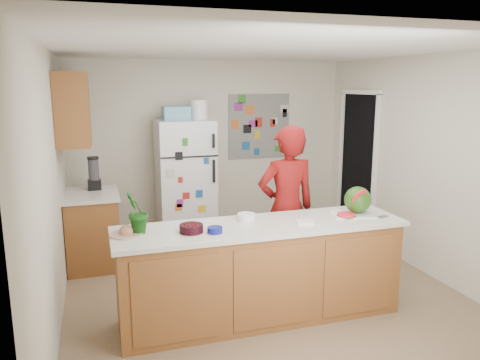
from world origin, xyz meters
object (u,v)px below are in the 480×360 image
object	(u,v)px
watermelon	(358,200)
cherry_bowl	(191,228)
person	(286,209)
refrigerator	(185,182)

from	to	relation	value
watermelon	cherry_bowl	bearing A→B (deg)	-176.96
person	cherry_bowl	size ratio (longest dim) A/B	8.60
person	cherry_bowl	xyz separation A→B (m)	(-1.14, -0.59, 0.07)
refrigerator	watermelon	world-z (taller)	refrigerator
refrigerator	person	world-z (taller)	person
refrigerator	cherry_bowl	world-z (taller)	refrigerator
watermelon	cherry_bowl	size ratio (longest dim) A/B	1.27
cherry_bowl	watermelon	bearing A→B (deg)	3.04
person	cherry_bowl	bearing A→B (deg)	26.29
refrigerator	watermelon	size ratio (longest dim) A/B	6.52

